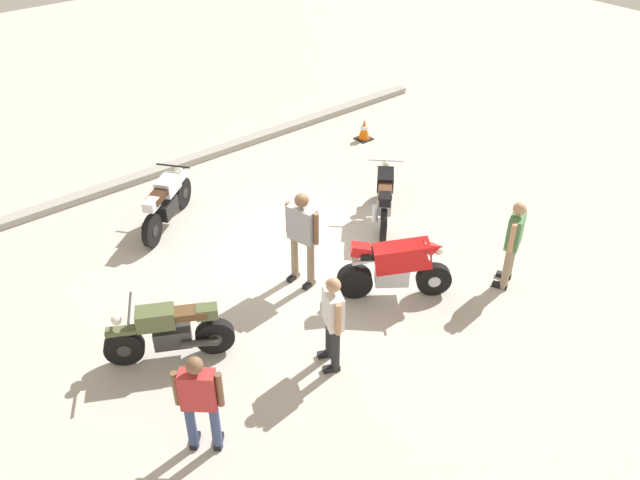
{
  "coord_description": "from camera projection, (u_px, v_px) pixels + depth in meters",
  "views": [
    {
      "loc": [
        -6.19,
        -7.89,
        7.24
      ],
      "look_at": [
        -0.25,
        -0.59,
        0.75
      ],
      "focal_mm": 37.09,
      "sensor_mm": 36.0,
      "label": 1
    }
  ],
  "objects": [
    {
      "name": "motorcycle_olive_vintage",
      "position": [
        169.0,
        333.0,
        9.89
      ],
      "size": [
        1.79,
        1.09,
        1.07
      ],
      "rotation": [
        0.0,
        0.0,
        2.64
      ],
      "color": "black",
      "rests_on": "ground"
    },
    {
      "name": "motorcycle_red_sportbike",
      "position": [
        396.0,
        266.0,
        11.07
      ],
      "size": [
        1.67,
        1.32,
        1.14
      ],
      "rotation": [
        0.0,
        0.0,
        5.64
      ],
      "color": "black",
      "rests_on": "ground"
    },
    {
      "name": "curb_edge",
      "position": [
        187.0,
        161.0,
        15.26
      ],
      "size": [
        14.0,
        0.3,
        0.15
      ],
      "primitive_type": "cube",
      "color": "#9C978F",
      "rests_on": "ground"
    },
    {
      "name": "person_in_red_shirt",
      "position": [
        200.0,
        399.0,
        8.26
      ],
      "size": [
        0.55,
        0.52,
        1.62
      ],
      "rotation": [
        0.0,
        0.0,
        0.85
      ],
      "color": "#384772",
      "rests_on": "ground"
    },
    {
      "name": "motorcycle_black_cruiser",
      "position": [
        384.0,
        197.0,
        13.08
      ],
      "size": [
        1.54,
        1.58,
        1.09
      ],
      "rotation": [
        0.0,
        0.0,
        0.8
      ],
      "color": "black",
      "rests_on": "ground"
    },
    {
      "name": "person_in_green_shirt",
      "position": [
        513.0,
        239.0,
        11.13
      ],
      "size": [
        0.62,
        0.46,
        1.65
      ],
      "rotation": [
        0.0,
        0.0,
        2.02
      ],
      "color": "gray",
      "rests_on": "ground"
    },
    {
      "name": "person_in_white_shirt",
      "position": [
        333.0,
        317.0,
        9.54
      ],
      "size": [
        0.45,
        0.61,
        1.61
      ],
      "rotation": [
        0.0,
        0.0,
        2.72
      ],
      "color": "#262628",
      "rests_on": "ground"
    },
    {
      "name": "motorcycle_silver_cruiser",
      "position": [
        166.0,
        202.0,
        12.91
      ],
      "size": [
        1.72,
        1.38,
        1.09
      ],
      "rotation": [
        0.0,
        0.0,
        0.66
      ],
      "color": "black",
      "rests_on": "ground"
    },
    {
      "name": "ground_plane",
      "position": [
        310.0,
        254.0,
        12.36
      ],
      "size": [
        40.0,
        40.0,
        0.0
      ],
      "primitive_type": "plane",
      "color": "#B7B2A8"
    },
    {
      "name": "person_in_gray_shirt",
      "position": [
        302.0,
        232.0,
        11.11
      ],
      "size": [
        0.41,
        0.68,
        1.79
      ],
      "rotation": [
        0.0,
        0.0,
        3.39
      ],
      "color": "gray",
      "rests_on": "ground"
    },
    {
      "name": "traffic_cone",
      "position": [
        364.0,
        130.0,
        16.24
      ],
      "size": [
        0.36,
        0.36,
        0.53
      ],
      "color": "black",
      "rests_on": "ground"
    }
  ]
}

